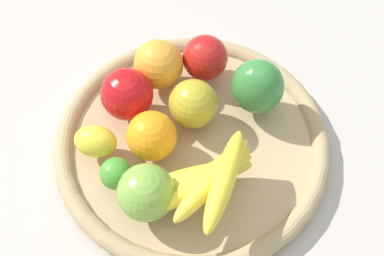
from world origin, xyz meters
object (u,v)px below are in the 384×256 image
(apple_1, at_px, (193,104))
(orange_1, at_px, (159,65))
(apple_3, at_px, (146,193))
(lemon_0, at_px, (96,141))
(bell_pepper, at_px, (257,87))
(lime_0, at_px, (116,174))
(apple_0, at_px, (205,58))
(orange_0, at_px, (152,136))
(banana_bunch, at_px, (208,178))
(apple_2, at_px, (127,94))

(apple_1, height_order, orange_1, orange_1)
(apple_3, relative_size, lemon_0, 1.24)
(bell_pepper, distance_m, apple_3, 0.23)
(orange_1, height_order, apple_3, same)
(lime_0, height_order, lemon_0, same)
(apple_0, xyz_separation_m, orange_0, (-0.15, 0.07, -0.00))
(bell_pepper, height_order, orange_1, bell_pepper)
(apple_0, relative_size, apple_3, 0.93)
(bell_pepper, height_order, lemon_0, bell_pepper)
(bell_pepper, distance_m, lime_0, 0.25)
(banana_bunch, distance_m, orange_1, 0.21)
(apple_1, bearing_deg, banana_bunch, -167.21)
(lime_0, distance_m, apple_2, 0.13)
(banana_bunch, bearing_deg, orange_0, 52.32)
(orange_0, bearing_deg, bell_pepper, -59.09)
(banana_bunch, bearing_deg, apple_2, 43.59)
(apple_2, bearing_deg, lime_0, 179.83)
(apple_1, bearing_deg, orange_1, 38.95)
(lime_0, bearing_deg, apple_1, -40.64)
(lemon_0, bearing_deg, orange_0, -86.00)
(apple_3, bearing_deg, apple_0, -15.47)
(apple_3, bearing_deg, lime_0, 54.01)
(lime_0, height_order, apple_2, apple_2)
(orange_0, distance_m, apple_3, 0.09)
(orange_1, bearing_deg, apple_3, -178.71)
(bell_pepper, relative_size, banana_bunch, 0.59)
(apple_0, bearing_deg, bell_pepper, -127.20)
(banana_bunch, xyz_separation_m, orange_0, (0.06, 0.08, -0.00))
(apple_3, bearing_deg, lemon_0, 44.93)
(bell_pepper, distance_m, apple_0, 0.10)
(orange_1, xyz_separation_m, lemon_0, (-0.14, 0.08, -0.02))
(banana_bunch, height_order, orange_0, banana_bunch)
(banana_bunch, xyz_separation_m, apple_3, (-0.03, 0.08, -0.00))
(apple_1, height_order, apple_0, apple_1)
(apple_0, bearing_deg, apple_2, 125.91)
(lime_0, distance_m, orange_0, 0.07)
(bell_pepper, xyz_separation_m, apple_0, (0.06, 0.08, -0.01))
(lime_0, height_order, apple_3, apple_3)
(lemon_0, bearing_deg, apple_1, -64.35)
(bell_pepper, relative_size, apple_2, 1.16)
(apple_1, distance_m, apple_3, 0.16)
(bell_pepper, distance_m, orange_0, 0.18)
(bell_pepper, xyz_separation_m, orange_1, (0.04, 0.15, -0.01))
(orange_1, height_order, orange_0, orange_1)
(bell_pepper, bearing_deg, apple_0, -19.22)
(apple_1, relative_size, apple_3, 0.95)
(orange_1, xyz_separation_m, orange_0, (-0.13, -0.00, -0.00))
(lime_0, distance_m, apple_0, 0.24)
(bell_pepper, height_order, orange_0, bell_pepper)
(apple_1, xyz_separation_m, bell_pepper, (0.03, -0.10, 0.01))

